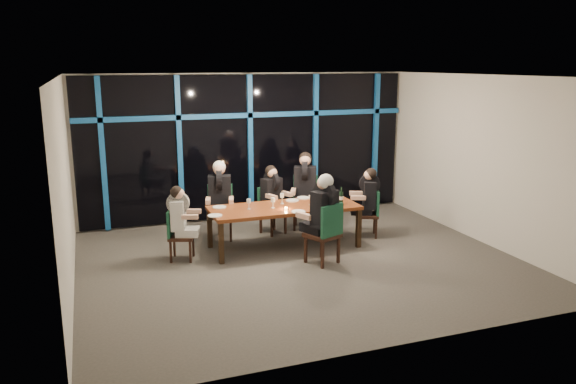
# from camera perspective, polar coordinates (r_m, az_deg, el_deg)

# --- Properties ---
(room) EXTENTS (7.04, 7.00, 3.02)m
(room) POSITION_cam_1_polar(r_m,az_deg,el_deg) (8.83, 1.33, 5.35)
(room) COLOR #504C46
(room) RESTS_ON ground
(window_wall) EXTENTS (6.86, 0.43, 2.94)m
(window_wall) POSITION_cam_1_polar(r_m,az_deg,el_deg) (11.65, -3.87, 4.84)
(window_wall) COLOR black
(window_wall) RESTS_ON ground
(dining_table) EXTENTS (2.60, 1.00, 0.75)m
(dining_table) POSITION_cam_1_polar(r_m,az_deg,el_deg) (9.83, -0.40, -1.84)
(dining_table) COLOR brown
(dining_table) RESTS_ON ground
(chair_far_left) EXTENTS (0.56, 0.56, 1.00)m
(chair_far_left) POSITION_cam_1_polar(r_m,az_deg,el_deg) (10.47, -6.90, -1.70)
(chair_far_left) COLOR black
(chair_far_left) RESTS_ON ground
(chair_far_mid) EXTENTS (0.54, 0.54, 0.90)m
(chair_far_mid) POSITION_cam_1_polar(r_m,az_deg,el_deg) (10.73, -1.82, -1.56)
(chair_far_mid) COLOR black
(chair_far_mid) RESTS_ON ground
(chair_far_right) EXTENTS (0.63, 0.63, 1.03)m
(chair_far_right) POSITION_cam_1_polar(r_m,az_deg,el_deg) (11.07, 1.75, -0.70)
(chair_far_right) COLOR black
(chair_far_right) RESTS_ON ground
(chair_end_left) EXTENTS (0.51, 0.51, 0.86)m
(chair_end_left) POSITION_cam_1_polar(r_m,az_deg,el_deg) (9.44, -11.23, -4.01)
(chair_end_left) COLOR black
(chair_end_left) RESTS_ON ground
(chair_end_right) EXTENTS (0.54, 0.54, 0.89)m
(chair_end_right) POSITION_cam_1_polar(r_m,az_deg,el_deg) (10.62, 8.44, -1.88)
(chair_end_right) COLOR black
(chair_end_right) RESTS_ON ground
(chair_near_mid) EXTENTS (0.62, 0.62, 1.02)m
(chair_near_mid) POSITION_cam_1_polar(r_m,az_deg,el_deg) (9.05, 3.92, -3.93)
(chair_near_mid) COLOR black
(chair_near_mid) RESTS_ON ground
(diner_far_left) EXTENTS (0.57, 0.67, 0.97)m
(diner_far_left) POSITION_cam_1_polar(r_m,az_deg,el_deg) (10.30, -6.96, 0.31)
(diner_far_left) COLOR black
(diner_far_left) RESTS_ON ground
(diner_far_mid) EXTENTS (0.55, 0.62, 0.88)m
(diner_far_mid) POSITION_cam_1_polar(r_m,az_deg,el_deg) (10.59, -1.57, 0.24)
(diner_far_mid) COLOR black
(diner_far_mid) RESTS_ON ground
(diner_far_right) EXTENTS (0.65, 0.71, 1.01)m
(diner_far_right) POSITION_cam_1_polar(r_m,az_deg,el_deg) (10.90, 1.74, 1.27)
(diner_far_right) COLOR black
(diner_far_right) RESTS_ON ground
(diner_end_left) EXTENTS (0.58, 0.51, 0.83)m
(diner_end_left) POSITION_cam_1_polar(r_m,az_deg,el_deg) (9.33, -10.88, -2.00)
(diner_end_left) COLOR black
(diner_end_left) RESTS_ON ground
(diner_end_right) EXTENTS (0.61, 0.55, 0.87)m
(diner_end_right) POSITION_cam_1_polar(r_m,az_deg,el_deg) (10.53, 8.09, -0.01)
(diner_end_right) COLOR black
(diner_end_right) RESTS_ON ground
(diner_near_mid) EXTENTS (0.63, 0.70, 0.99)m
(diner_near_mid) POSITION_cam_1_polar(r_m,az_deg,el_deg) (9.00, 3.56, -1.37)
(diner_near_mid) COLOR black
(diner_near_mid) RESTS_ON ground
(plate_far_left) EXTENTS (0.24, 0.24, 0.01)m
(plate_far_left) POSITION_cam_1_polar(r_m,az_deg,el_deg) (9.80, -6.99, -1.53)
(plate_far_left) COLOR white
(plate_far_left) RESTS_ON dining_table
(plate_far_mid) EXTENTS (0.24, 0.24, 0.01)m
(plate_far_mid) POSITION_cam_1_polar(r_m,az_deg,el_deg) (10.20, 0.45, -0.86)
(plate_far_mid) COLOR white
(plate_far_mid) RESTS_ON dining_table
(plate_far_right) EXTENTS (0.24, 0.24, 0.01)m
(plate_far_right) POSITION_cam_1_polar(r_m,az_deg,el_deg) (10.40, 1.58, -0.58)
(plate_far_right) COLOR white
(plate_far_right) RESTS_ON dining_table
(plate_end_left) EXTENTS (0.24, 0.24, 0.01)m
(plate_end_left) POSITION_cam_1_polar(r_m,az_deg,el_deg) (9.27, -7.43, -2.39)
(plate_end_left) COLOR white
(plate_end_left) RESTS_ON dining_table
(plate_end_right) EXTENTS (0.24, 0.24, 0.01)m
(plate_end_right) POSITION_cam_1_polar(r_m,az_deg,el_deg) (10.51, 5.02, -0.48)
(plate_end_right) COLOR white
(plate_end_right) RESTS_ON dining_table
(plate_near_mid) EXTENTS (0.24, 0.24, 0.01)m
(plate_near_mid) POSITION_cam_1_polar(r_m,az_deg,el_deg) (9.44, 1.05, -2.00)
(plate_near_mid) COLOR white
(plate_near_mid) RESTS_ON dining_table
(wine_bottle) EXTENTS (0.07, 0.07, 0.31)m
(wine_bottle) POSITION_cam_1_polar(r_m,az_deg,el_deg) (9.97, 5.43, -0.57)
(wine_bottle) COLOR black
(wine_bottle) RESTS_ON dining_table
(water_pitcher) EXTENTS (0.13, 0.12, 0.21)m
(water_pitcher) POSITION_cam_1_polar(r_m,az_deg,el_deg) (9.90, 4.24, -0.73)
(water_pitcher) COLOR white
(water_pitcher) RESTS_ON dining_table
(tea_light) EXTENTS (0.05, 0.05, 0.03)m
(tea_light) POSITION_cam_1_polar(r_m,az_deg,el_deg) (9.62, -0.21, -1.66)
(tea_light) COLOR #FAA74B
(tea_light) RESTS_ON dining_table
(wine_glass_a) EXTENTS (0.07, 0.07, 0.18)m
(wine_glass_a) POSITION_cam_1_polar(r_m,az_deg,el_deg) (9.67, -1.54, -0.87)
(wine_glass_a) COLOR silver
(wine_glass_a) RESTS_ON dining_table
(wine_glass_b) EXTENTS (0.07, 0.07, 0.19)m
(wine_glass_b) POSITION_cam_1_polar(r_m,az_deg,el_deg) (9.96, -0.61, -0.42)
(wine_glass_b) COLOR silver
(wine_glass_b) RESTS_ON dining_table
(wine_glass_c) EXTENTS (0.07, 0.07, 0.17)m
(wine_glass_c) POSITION_cam_1_polar(r_m,az_deg,el_deg) (9.90, 2.31, -0.59)
(wine_glass_c) COLOR silver
(wine_glass_c) RESTS_ON dining_table
(wine_glass_d) EXTENTS (0.07, 0.07, 0.18)m
(wine_glass_d) POSITION_cam_1_polar(r_m,az_deg,el_deg) (9.61, -4.01, -0.99)
(wine_glass_d) COLOR silver
(wine_glass_d) RESTS_ON dining_table
(wine_glass_e) EXTENTS (0.07, 0.07, 0.18)m
(wine_glass_e) POSITION_cam_1_polar(r_m,az_deg,el_deg) (10.21, 3.53, -0.13)
(wine_glass_e) COLOR silver
(wine_glass_e) RESTS_ON dining_table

